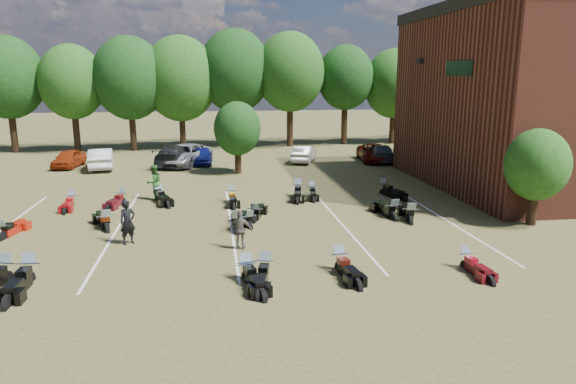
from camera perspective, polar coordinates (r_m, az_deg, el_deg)
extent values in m
plane|color=brown|center=(20.97, 2.24, -5.58)|extent=(160.00, 160.00, 0.00)
imported|color=maroon|center=(41.12, -23.19, 3.43)|extent=(1.99, 3.97, 1.30)
imported|color=#B6B6BB|center=(39.61, -20.04, 3.51)|extent=(2.26, 4.73, 1.50)
imported|color=gray|center=(39.41, -11.45, 4.05)|extent=(4.61, 6.23, 1.57)
imported|color=black|center=(39.51, -12.40, 4.00)|extent=(3.25, 5.64, 1.54)
imported|color=#0C1156|center=(39.71, -9.54, 3.99)|extent=(1.59, 3.82, 1.29)
imported|color=#AAABA6|center=(40.18, 1.83, 4.26)|extent=(2.72, 4.16, 1.30)
imported|color=#530C04|center=(41.03, 9.58, 4.30)|extent=(2.73, 5.02, 1.34)
imported|color=#343439|center=(41.06, 10.33, 4.26)|extent=(2.78, 4.85, 1.32)
imported|color=black|center=(21.49, -17.39, -3.22)|extent=(0.78, 0.72, 1.80)
imported|color=#2C6425|center=(28.72, -14.65, 1.03)|extent=(1.18, 1.16, 1.92)
imported|color=#534F47|center=(20.00, -5.30, -4.20)|extent=(0.99, 0.64, 1.56)
cube|color=black|center=(34.17, 14.48, 13.90)|extent=(0.30, 0.40, 0.30)
cube|color=black|center=(29.66, 18.46, 12.92)|extent=(0.06, 3.00, 0.80)
cylinder|color=black|center=(51.73, -28.11, 6.24)|extent=(0.58, 0.58, 4.08)
ellipsoid|color=#1E4C19|center=(51.53, -28.62, 10.97)|extent=(6.00, 6.00, 6.90)
cylinder|color=black|center=(50.28, -22.71, 6.61)|extent=(0.58, 0.58, 4.08)
ellipsoid|color=#1E4C19|center=(50.07, -23.14, 11.49)|extent=(6.00, 6.00, 6.90)
cylinder|color=black|center=(49.30, -17.04, 6.93)|extent=(0.57, 0.58, 4.08)
ellipsoid|color=#1E4C19|center=(49.09, -17.37, 11.91)|extent=(6.00, 6.00, 6.90)
cylinder|color=black|center=(48.81, -11.18, 7.19)|extent=(0.57, 0.58, 4.08)
ellipsoid|color=#1E4C19|center=(48.60, -11.41, 12.23)|extent=(6.00, 6.00, 6.90)
cylinder|color=black|center=(48.84, -5.27, 7.38)|extent=(0.58, 0.58, 4.08)
ellipsoid|color=#1E4C19|center=(48.63, -5.38, 12.42)|extent=(6.00, 6.00, 6.90)
cylinder|color=black|center=(49.37, 0.58, 7.49)|extent=(0.57, 0.58, 4.08)
ellipsoid|color=#1E4C19|center=(49.16, 0.59, 12.48)|extent=(6.00, 6.00, 6.90)
cylinder|color=black|center=(50.40, 6.25, 7.53)|extent=(0.57, 0.58, 4.08)
ellipsoid|color=#1E4C19|center=(50.19, 6.37, 12.41)|extent=(6.00, 6.00, 6.90)
cylinder|color=black|center=(51.89, 11.65, 7.49)|extent=(0.57, 0.58, 4.08)
ellipsoid|color=#1E4C19|center=(51.69, 11.87, 12.23)|extent=(6.00, 6.00, 6.90)
cylinder|color=black|center=(53.80, 16.70, 7.40)|extent=(0.58, 0.58, 4.08)
ellipsoid|color=#1E4C19|center=(53.61, 17.00, 11.97)|extent=(6.00, 6.00, 6.90)
cylinder|color=black|center=(56.10, 21.37, 7.26)|extent=(0.58, 0.58, 4.08)
ellipsoid|color=#1E4C19|center=(55.92, 21.73, 11.64)|extent=(6.00, 6.00, 6.90)
cylinder|color=black|center=(25.65, 25.53, -1.44)|extent=(0.24, 0.24, 1.71)
sphere|color=#1E4C19|center=(25.30, 25.95, 2.75)|extent=(2.80, 2.80, 2.80)
cylinder|color=black|center=(35.55, -5.58, 3.58)|extent=(0.24, 0.24, 1.90)
sphere|color=#1E4C19|center=(35.27, -5.65, 7.03)|extent=(3.20, 3.20, 3.20)
cube|color=silver|center=(23.88, -18.45, -3.93)|extent=(0.10, 14.00, 0.01)
cube|color=silver|center=(23.51, -6.34, -3.60)|extent=(0.10, 14.00, 0.01)
cube|color=silver|center=(24.19, 5.59, -3.11)|extent=(0.10, 14.00, 0.01)
cube|color=silver|center=(25.83, 16.43, -2.55)|extent=(0.10, 14.00, 0.01)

